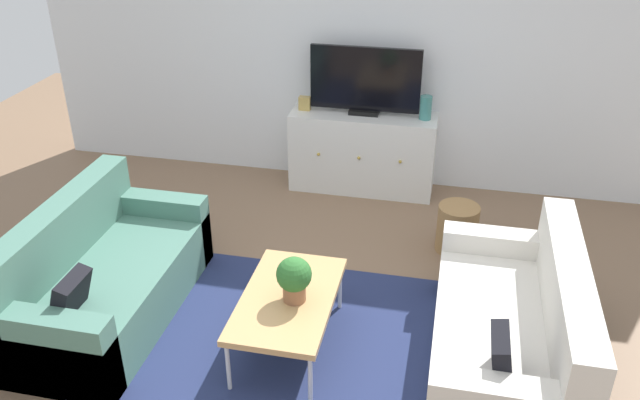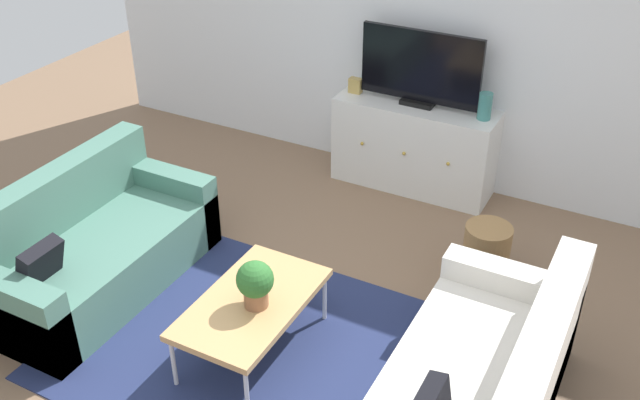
{
  "view_description": "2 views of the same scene",
  "coord_description": "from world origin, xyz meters",
  "px_view_note": "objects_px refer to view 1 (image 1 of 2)",
  "views": [
    {
      "loc": [
        0.92,
        -3.53,
        3.01
      ],
      "look_at": [
        0.0,
        0.68,
        0.69
      ],
      "focal_mm": 37.02,
      "sensor_mm": 36.0,
      "label": 1
    },
    {
      "loc": [
        1.96,
        -3.03,
        3.27
      ],
      "look_at": [
        0.0,
        0.68,
        0.69
      ],
      "focal_mm": 40.64,
      "sensor_mm": 36.0,
      "label": 2
    }
  ],
  "objects_px": {
    "coffee_table": "(288,300)",
    "mantel_clock": "(305,103)",
    "potted_plant": "(294,278)",
    "tv_console": "(363,152)",
    "glass_vase": "(426,108)",
    "couch_left_side": "(99,281)",
    "flat_screen_tv": "(365,81)",
    "wicker_basket": "(457,228)",
    "couch_right_side": "(517,337)"
  },
  "relations": [
    {
      "from": "flat_screen_tv",
      "to": "wicker_basket",
      "type": "xyz_separation_m",
      "value": [
        0.95,
        -0.98,
        -0.89
      ]
    },
    {
      "from": "coffee_table",
      "to": "glass_vase",
      "type": "relative_size",
      "value": 4.69
    },
    {
      "from": "glass_vase",
      "to": "wicker_basket",
      "type": "height_order",
      "value": "glass_vase"
    },
    {
      "from": "couch_right_side",
      "to": "coffee_table",
      "type": "height_order",
      "value": "couch_right_side"
    },
    {
      "from": "tv_console",
      "to": "glass_vase",
      "type": "xyz_separation_m",
      "value": [
        0.57,
        0.0,
        0.5
      ]
    },
    {
      "from": "potted_plant",
      "to": "couch_left_side",
      "type": "bearing_deg",
      "value": 176.66
    },
    {
      "from": "couch_right_side",
      "to": "tv_console",
      "type": "xyz_separation_m",
      "value": [
        -1.36,
        2.37,
        0.1
      ]
    },
    {
      "from": "couch_left_side",
      "to": "flat_screen_tv",
      "type": "distance_m",
      "value": 2.94
    },
    {
      "from": "coffee_table",
      "to": "wicker_basket",
      "type": "relative_size",
      "value": 2.55
    },
    {
      "from": "couch_left_side",
      "to": "couch_right_side",
      "type": "bearing_deg",
      "value": 0.0
    },
    {
      "from": "couch_right_side",
      "to": "flat_screen_tv",
      "type": "bearing_deg",
      "value": 119.61
    },
    {
      "from": "couch_left_side",
      "to": "coffee_table",
      "type": "distance_m",
      "value": 1.41
    },
    {
      "from": "couch_right_side",
      "to": "glass_vase",
      "type": "distance_m",
      "value": 2.57
    },
    {
      "from": "couch_right_side",
      "to": "coffee_table",
      "type": "relative_size",
      "value": 1.66
    },
    {
      "from": "flat_screen_tv",
      "to": "wicker_basket",
      "type": "relative_size",
      "value": 2.52
    },
    {
      "from": "glass_vase",
      "to": "mantel_clock",
      "type": "xyz_separation_m",
      "value": [
        -1.14,
        0.0,
        -0.05
      ]
    },
    {
      "from": "couch_left_side",
      "to": "glass_vase",
      "type": "distance_m",
      "value": 3.22
    },
    {
      "from": "couch_right_side",
      "to": "tv_console",
      "type": "distance_m",
      "value": 2.74
    },
    {
      "from": "coffee_table",
      "to": "mantel_clock",
      "type": "height_order",
      "value": "mantel_clock"
    },
    {
      "from": "couch_right_side",
      "to": "wicker_basket",
      "type": "relative_size",
      "value": 4.22
    },
    {
      "from": "coffee_table",
      "to": "tv_console",
      "type": "distance_m",
      "value": 2.44
    },
    {
      "from": "couch_left_side",
      "to": "mantel_clock",
      "type": "relative_size",
      "value": 13.2
    },
    {
      "from": "coffee_table",
      "to": "tv_console",
      "type": "height_order",
      "value": "tv_console"
    },
    {
      "from": "flat_screen_tv",
      "to": "wicker_basket",
      "type": "distance_m",
      "value": 1.63
    },
    {
      "from": "potted_plant",
      "to": "tv_console",
      "type": "distance_m",
      "value": 2.47
    },
    {
      "from": "tv_console",
      "to": "flat_screen_tv",
      "type": "height_order",
      "value": "flat_screen_tv"
    },
    {
      "from": "coffee_table",
      "to": "glass_vase",
      "type": "bearing_deg",
      "value": 74.45
    },
    {
      "from": "coffee_table",
      "to": "couch_right_side",
      "type": "bearing_deg",
      "value": 2.45
    },
    {
      "from": "couch_left_side",
      "to": "glass_vase",
      "type": "xyz_separation_m",
      "value": [
        2.08,
        2.37,
        0.6
      ]
    },
    {
      "from": "couch_right_side",
      "to": "mantel_clock",
      "type": "relative_size",
      "value": 13.2
    },
    {
      "from": "couch_right_side",
      "to": "coffee_table",
      "type": "bearing_deg",
      "value": -177.55
    },
    {
      "from": "coffee_table",
      "to": "flat_screen_tv",
      "type": "distance_m",
      "value": 2.56
    },
    {
      "from": "wicker_basket",
      "to": "tv_console",
      "type": "bearing_deg",
      "value": 134.95
    },
    {
      "from": "couch_left_side",
      "to": "couch_right_side",
      "type": "distance_m",
      "value": 2.87
    },
    {
      "from": "couch_left_side",
      "to": "tv_console",
      "type": "relative_size",
      "value": 1.24
    },
    {
      "from": "coffee_table",
      "to": "wicker_basket",
      "type": "bearing_deg",
      "value": 54.4
    },
    {
      "from": "tv_console",
      "to": "wicker_basket",
      "type": "relative_size",
      "value": 3.4
    },
    {
      "from": "couch_right_side",
      "to": "glass_vase",
      "type": "relative_size",
      "value": 7.76
    },
    {
      "from": "tv_console",
      "to": "couch_left_side",
      "type": "bearing_deg",
      "value": -122.49
    },
    {
      "from": "potted_plant",
      "to": "glass_vase",
      "type": "distance_m",
      "value": 2.56
    },
    {
      "from": "mantel_clock",
      "to": "couch_right_side",
      "type": "bearing_deg",
      "value": -50.87
    },
    {
      "from": "couch_right_side",
      "to": "potted_plant",
      "type": "bearing_deg",
      "value": -176.57
    },
    {
      "from": "flat_screen_tv",
      "to": "mantel_clock",
      "type": "height_order",
      "value": "flat_screen_tv"
    },
    {
      "from": "couch_right_side",
      "to": "mantel_clock",
      "type": "height_order",
      "value": "mantel_clock"
    },
    {
      "from": "potted_plant",
      "to": "tv_console",
      "type": "xyz_separation_m",
      "value": [
        0.06,
        2.46,
        -0.2
      ]
    },
    {
      "from": "couch_right_side",
      "to": "flat_screen_tv",
      "type": "height_order",
      "value": "flat_screen_tv"
    },
    {
      "from": "glass_vase",
      "to": "wicker_basket",
      "type": "xyz_separation_m",
      "value": [
        0.38,
        -0.96,
        -0.68
      ]
    },
    {
      "from": "couch_right_side",
      "to": "glass_vase",
      "type": "bearing_deg",
      "value": 108.39
    },
    {
      "from": "couch_right_side",
      "to": "mantel_clock",
      "type": "distance_m",
      "value": 3.11
    },
    {
      "from": "couch_left_side",
      "to": "wicker_basket",
      "type": "height_order",
      "value": "couch_left_side"
    }
  ]
}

